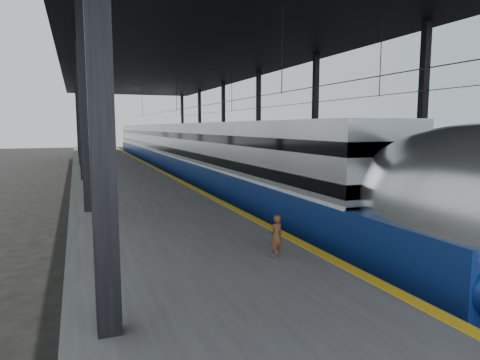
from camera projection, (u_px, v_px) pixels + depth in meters
ground at (294, 259)px, 13.23m from camera, size 160.00×160.00×0.00m
platform at (117, 177)px, 30.46m from camera, size 6.00×80.00×1.00m
yellow_strip at (157, 169)px, 31.39m from camera, size 0.30×80.00×0.01m
rails at (224, 178)px, 33.35m from camera, size 6.52×80.00×0.16m
canopy at (189, 58)px, 31.31m from camera, size 18.00×75.00×9.47m
tgv_train at (184, 152)px, 34.67m from camera, size 3.00×65.20×4.30m
second_train at (208, 147)px, 45.60m from camera, size 2.80×56.05×3.86m
child at (276, 236)px, 10.01m from camera, size 0.42×0.33×1.03m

